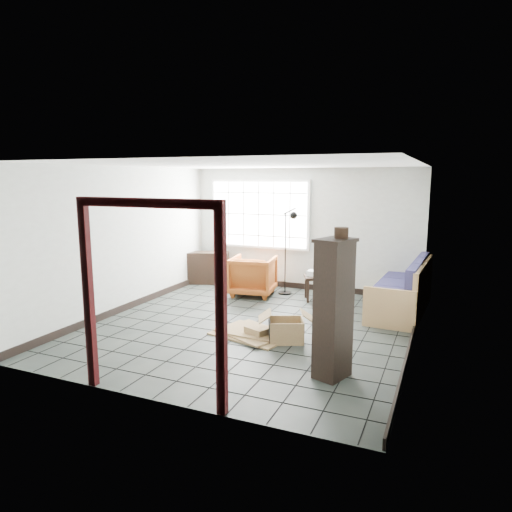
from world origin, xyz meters
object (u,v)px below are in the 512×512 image
at_px(side_table, 316,280).
at_px(tall_shelf, 334,308).
at_px(futon_sofa, 404,293).
at_px(armchair, 253,274).

height_order(side_table, tall_shelf, tall_shelf).
xyz_separation_m(futon_sofa, tall_shelf, (-0.54, -3.15, 0.52)).
relative_size(side_table, tall_shelf, 0.34).
bearing_deg(armchair, futon_sofa, 169.94).
xyz_separation_m(futon_sofa, armchair, (-3.00, 0.08, 0.09)).
bearing_deg(side_table, futon_sofa, -6.11).
bearing_deg(side_table, armchair, -175.49).
xyz_separation_m(armchair, tall_shelf, (2.45, -3.23, 0.42)).
relative_size(armchair, side_table, 1.52).
distance_m(side_table, tall_shelf, 3.55).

